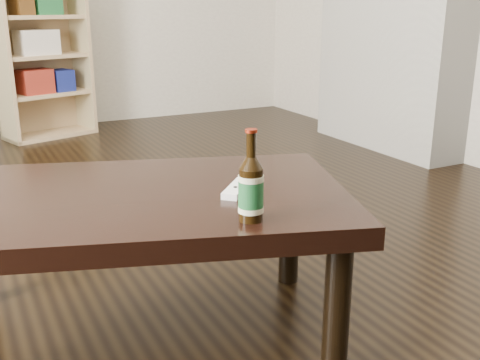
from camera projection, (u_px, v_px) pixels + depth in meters
name	position (u px, v px, depth m)	size (l,w,h in m)	color
floor	(96.00, 292.00, 1.99)	(5.00, 6.00, 0.01)	black
bookshelf	(40.00, 53.00, 4.17)	(0.71, 0.48, 1.21)	tan
coffee_table	(134.00, 212.00, 1.62)	(1.39, 1.07, 0.46)	black
beer_bottle	(251.00, 189.00, 1.37)	(0.06, 0.06, 0.23)	black
remote	(237.00, 188.00, 1.60)	(0.15, 0.15, 0.02)	white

